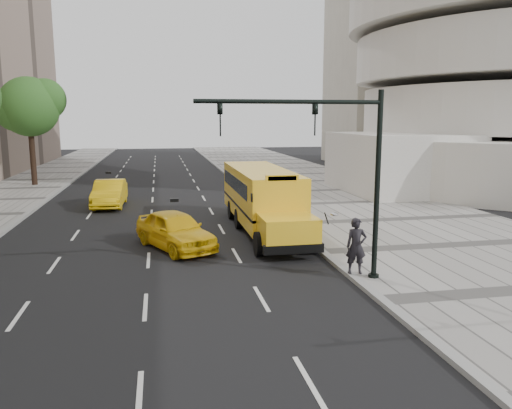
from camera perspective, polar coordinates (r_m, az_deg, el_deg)
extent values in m
plane|color=black|center=(24.98, -9.69, -3.02)|extent=(140.00, 140.00, 0.00)
cube|color=#989490|center=(27.89, 15.78, -1.75)|extent=(12.00, 140.00, 0.15)
cube|color=gray|center=(25.78, 3.77, -2.33)|extent=(0.30, 140.00, 0.15)
cube|color=#BCB6A4|center=(66.03, 15.71, 19.95)|extent=(14.00, 12.00, 35.00)
cube|color=silver|center=(38.68, 15.93, 4.56)|extent=(8.00, 10.00, 4.40)
cylinder|color=black|center=(44.33, -24.19, 5.54)|extent=(0.44, 0.44, 5.69)
sphere|color=#28581D|center=(44.26, -24.52, 10.14)|extent=(4.72, 4.72, 4.72)
sphere|color=#28581D|center=(44.32, -22.97, 11.02)|extent=(3.30, 3.30, 3.30)
sphere|color=#28581D|center=(44.09, -25.81, 9.53)|extent=(3.07, 3.07, 3.07)
cube|color=yellow|center=(25.10, 0.52, 1.31)|extent=(2.50, 9.00, 2.45)
cube|color=yellow|center=(19.95, 3.67, -2.91)|extent=(2.20, 2.00, 1.10)
cube|color=black|center=(19.26, 4.32, -5.07)|extent=(2.38, 0.25, 0.35)
cube|color=black|center=(25.18, 0.52, 0.12)|extent=(2.52, 9.00, 0.12)
cube|color=black|center=(20.74, 2.97, 0.82)|extent=(2.05, 0.10, 0.90)
cube|color=black|center=(25.52, 0.30, 2.52)|extent=(2.52, 7.50, 0.70)
cube|color=yellow|center=(20.62, 2.99, 3.01)|extent=(1.40, 0.12, 0.28)
ellipsoid|color=silver|center=(18.93, 9.23, -1.24)|extent=(0.32, 0.32, 0.14)
cylinder|color=black|center=(19.09, 8.31, -1.74)|extent=(0.36, 0.47, 0.58)
cylinder|color=black|center=(20.13, 0.31, -4.54)|extent=(0.30, 1.00, 1.00)
cylinder|color=black|center=(20.68, 6.48, -4.21)|extent=(0.30, 1.00, 1.00)
cylinder|color=black|center=(25.12, -2.01, -1.64)|extent=(0.30, 1.00, 1.00)
cylinder|color=black|center=(25.56, 3.00, -1.45)|extent=(0.30, 1.00, 1.00)
cylinder|color=black|center=(27.55, -2.83, -0.63)|extent=(0.30, 1.00, 1.00)
cylinder|color=black|center=(27.95, 1.76, -0.47)|extent=(0.30, 1.00, 1.00)
imported|color=yellow|center=(21.48, -9.23, -2.89)|extent=(3.74, 5.13, 1.62)
imported|color=yellow|center=(32.71, -16.39, 1.23)|extent=(1.91, 5.09, 1.66)
imported|color=black|center=(17.66, 11.39, -4.67)|extent=(0.78, 0.57, 1.96)
cylinder|color=black|center=(16.98, 13.68, 1.79)|extent=(0.18, 0.18, 6.40)
cylinder|color=black|center=(17.66, 13.27, -8.14)|extent=(0.36, 0.36, 0.25)
cylinder|color=black|center=(15.81, 3.96, 11.64)|extent=(6.00, 0.14, 0.14)
imported|color=black|center=(16.03, 6.74, 9.61)|extent=(0.16, 0.20, 1.00)
imported|color=black|center=(15.39, -4.12, 9.65)|extent=(0.16, 0.20, 1.00)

